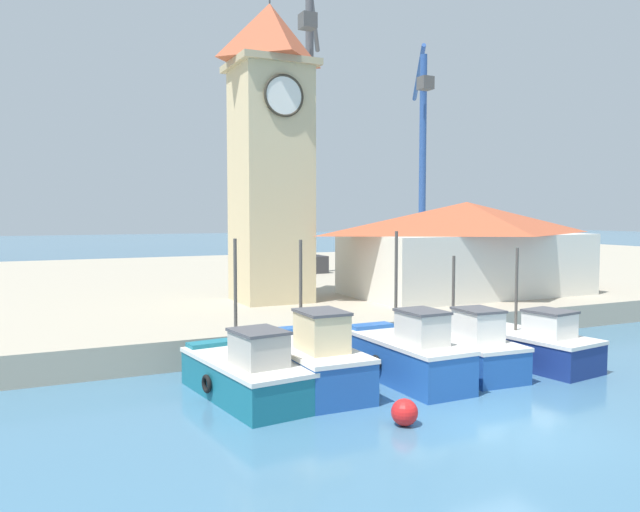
{
  "coord_description": "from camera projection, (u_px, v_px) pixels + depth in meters",
  "views": [
    {
      "loc": [
        -10.49,
        -11.28,
        5.16
      ],
      "look_at": [
        0.01,
        10.83,
        3.5
      ],
      "focal_mm": 35.0,
      "sensor_mm": 36.0,
      "label": 1
    }
  ],
  "objects": [
    {
      "name": "ground_plane",
      "position": [
        512.0,
        428.0,
        15.0
      ],
      "size": [
        300.0,
        300.0,
        0.0
      ],
      "primitive_type": "plane",
      "color": "teal"
    },
    {
      "name": "quay_wharf",
      "position": [
        203.0,
        284.0,
        40.95
      ],
      "size": [
        120.0,
        40.0,
        1.03
      ],
      "primitive_type": "cube",
      "color": "#A89E89",
      "rests_on": "ground"
    },
    {
      "name": "fishing_boat_far_left",
      "position": [
        246.0,
        373.0,
        17.39
      ],
      "size": [
        2.61,
        5.09,
        4.46
      ],
      "color": "#196B7F",
      "rests_on": "ground"
    },
    {
      "name": "fishing_boat_left_outer",
      "position": [
        310.0,
        361.0,
        18.4
      ],
      "size": [
        2.06,
        5.03,
        4.38
      ],
      "color": "#2356A8",
      "rests_on": "ground"
    },
    {
      "name": "fishing_boat_left_inner",
      "position": [
        407.0,
        355.0,
        19.16
      ],
      "size": [
        1.97,
        4.79,
        4.62
      ],
      "color": "#2356A8",
      "rests_on": "ground"
    },
    {
      "name": "fishing_boat_mid_left",
      "position": [
        464.0,
        349.0,
        20.45
      ],
      "size": [
        2.13,
        4.78,
        3.76
      ],
      "color": "#2356A8",
      "rests_on": "ground"
    },
    {
      "name": "fishing_boat_center",
      "position": [
        530.0,
        345.0,
        21.24
      ],
      "size": [
        2.64,
        4.86,
        3.99
      ],
      "color": "navy",
      "rests_on": "ground"
    },
    {
      "name": "clock_tower",
      "position": [
        270.0,
        146.0,
        29.08
      ],
      "size": [
        3.72,
        3.72,
        15.4
      ],
      "color": "beige",
      "rests_on": "quay_wharf"
    },
    {
      "name": "warehouse_right",
      "position": [
        466.0,
        247.0,
        32.03
      ],
      "size": [
        12.31,
        6.78,
        4.73
      ],
      "color": "silver",
      "rests_on": "quay_wharf"
    },
    {
      "name": "port_crane_near",
      "position": [
        422.0,
        184.0,
        50.38
      ],
      "size": [
        4.25,
        7.45,
        17.68
      ],
      "color": "navy",
      "rests_on": "quay_wharf"
    },
    {
      "name": "port_crane_far",
      "position": [
        310.0,
        161.0,
        43.2
      ],
      "size": [
        4.63,
        7.49,
        19.76
      ],
      "color": "#353539",
      "rests_on": "quay_wharf"
    },
    {
      "name": "mooring_buoy",
      "position": [
        405.0,
        412.0,
        15.18
      ],
      "size": [
        0.66,
        0.66,
        0.66
      ],
      "primitive_type": "sphere",
      "color": "red",
      "rests_on": "ground"
    }
  ]
}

